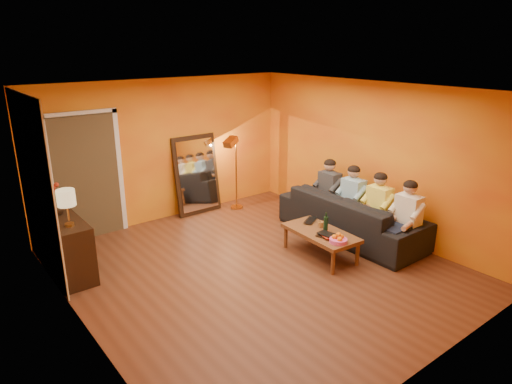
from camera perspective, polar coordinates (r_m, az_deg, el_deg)
room_shell at (r=6.63m, az=-1.69°, el=1.60°), size 5.00×5.50×2.60m
white_accent at (r=6.90m, az=-25.81°, el=0.40°), size 0.02×1.90×2.58m
doorway_recess at (r=8.20m, az=-20.65°, el=1.86°), size 1.06×0.30×2.10m
door_jamb_left at (r=7.95m, az=-24.26°, el=0.92°), size 0.08×0.06×2.20m
door_jamb_right at (r=8.27m, az=-16.66°, el=2.40°), size 0.08×0.06×2.20m
door_header at (r=7.88m, az=-21.24°, el=9.15°), size 1.22×0.06×0.08m
mirror_frame at (r=8.89m, az=-7.45°, el=2.16°), size 0.92×0.27×1.51m
mirror_glass at (r=8.86m, az=-7.32°, el=2.11°), size 0.78×0.21×1.35m
sideboard at (r=7.06m, az=-22.54°, el=-6.39°), size 0.44×1.18×0.85m
table_lamp at (r=6.54m, az=-22.51°, el=-1.87°), size 0.24×0.24×0.51m
sofa at (r=7.96m, az=11.81°, el=-2.90°), size 2.60×1.02×0.76m
coffee_table at (r=7.22m, az=8.02°, el=-6.41°), size 0.69×1.26×0.42m
floor_lamp at (r=9.02m, az=-2.48°, el=2.28°), size 0.37×0.33×1.44m
dog at (r=7.74m, az=14.54°, el=-3.94°), size 0.41×0.62×0.71m
person_far_left at (r=7.43m, az=18.43°, el=-3.13°), size 0.70×0.44×1.22m
person_mid_left at (r=7.72m, az=15.08°, el=-2.00°), size 0.70×0.44×1.22m
person_mid_right at (r=8.04m, az=11.98°, el=-0.96°), size 0.70×0.44×1.22m
person_far_right at (r=8.38m, az=9.14°, el=0.01°), size 0.70×0.44×1.22m
fruit_bowl at (r=6.76m, az=10.27°, el=-5.62°), size 0.26×0.26×0.16m
wine_bottle at (r=7.08m, az=8.73°, el=-3.75°), size 0.07×0.07×0.31m
tumbler at (r=7.27m, az=8.10°, el=-4.03°), size 0.10×0.10×0.09m
laptop at (r=7.47m, az=7.15°, el=-3.63°), size 0.40×0.35×0.03m
book_lower at (r=6.88m, az=8.24°, el=-5.68°), size 0.23×0.27×0.02m
book_mid at (r=6.89m, az=8.25°, el=-5.47°), size 0.25×0.30×0.02m
book_upper at (r=6.86m, az=8.32°, el=-5.39°), size 0.20×0.25×0.02m
vase at (r=7.10m, az=-23.61°, el=-1.81°), size 0.19×0.19×0.20m
flowers at (r=7.02m, az=-23.88°, el=0.18°), size 0.17×0.17×0.48m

